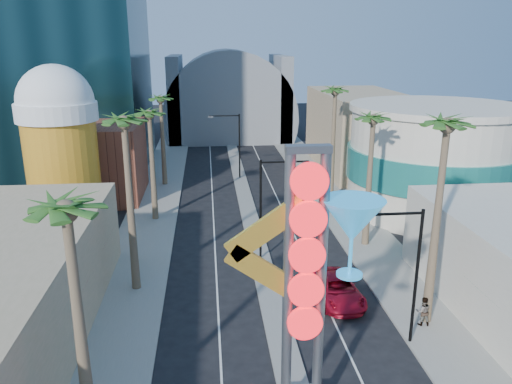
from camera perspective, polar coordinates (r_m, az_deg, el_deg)
name	(u,v)px	position (r m, az deg, el deg)	size (l,w,h in m)	color
sidewalk_west	(155,203)	(53.37, -11.43, -1.22)	(5.00, 100.00, 0.15)	gray
sidewalk_east	(333,197)	(54.73, 8.76, -0.62)	(5.00, 100.00, 0.15)	gray
median	(243,192)	(56.07, -1.45, 0.01)	(1.60, 84.00, 0.15)	gray
brick_filler_west	(94,161)	(56.25, -17.99, 3.37)	(10.00, 10.00, 8.00)	brown
filler_east	(359,131)	(67.51, 11.64, 6.87)	(10.00, 20.00, 10.00)	tan
beer_mug	(60,140)	(48.13, -21.49, 5.53)	(7.00, 7.00, 14.50)	orange
turquoise_building	(433,160)	(51.70, 19.56, 3.49)	(16.60, 16.60, 10.60)	beige
canopy	(229,113)	(88.42, -3.13, 9.05)	(22.00, 16.00, 22.00)	slate
neon_sign	(324,269)	(21.11, 7.83, -8.73)	(6.53, 2.60, 12.55)	gray
streetlight_0	(268,200)	(37.59, 1.37, -0.91)	(3.79, 0.25, 8.00)	black
streetlight_1	(235,140)	(60.70, -2.42, 5.98)	(3.79, 0.25, 8.00)	black
streetlight_2	(409,265)	(28.25, 17.10, -8.02)	(3.45, 0.25, 8.00)	black
palm_0	(68,226)	(19.35, -20.72, -3.71)	(2.40, 2.40, 11.70)	brown
palm_1	(125,133)	(32.40, -14.77, 6.48)	(2.40, 2.40, 12.70)	brown
palm_2	(150,121)	(46.31, -12.07, 7.98)	(2.40, 2.40, 11.20)	brown
palm_3	(161,104)	(58.15, -10.83, 9.81)	(2.40, 2.40, 11.20)	brown
palm_5	(446,139)	(29.02, 20.88, 5.66)	(2.40, 2.40, 13.20)	brown
palm_6	(373,127)	(40.17, 13.22, 7.23)	(2.40, 2.40, 11.70)	brown
palm_7	(335,98)	(51.45, 9.02, 10.51)	(2.40, 2.40, 12.70)	brown
red_pickup	(337,289)	(33.70, 9.22, -10.88)	(2.64, 5.72, 1.59)	#B30D24
pedestrian_b	(423,311)	(31.91, 18.54, -12.78)	(0.87, 0.68, 1.79)	gray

